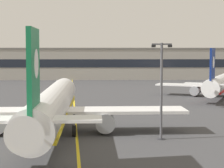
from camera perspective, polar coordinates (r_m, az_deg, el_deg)
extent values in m
plane|color=#3D3D3F|center=(38.57, -8.03, -10.26)|extent=(400.00, 400.00, 0.00)
cube|color=yellow|center=(67.91, -5.08, -3.85)|extent=(14.08, 179.49, 0.01)
cylinder|color=white|center=(50.39, -8.05, -2.74)|extent=(4.59, 36.07, 3.80)
cone|color=white|center=(69.52, -6.54, -0.76)|extent=(3.67, 2.68, 3.61)
cone|color=white|center=(31.30, -11.44, -6.43)|extent=(2.91, 2.86, 2.85)
cube|color=gold|center=(50.53, -8.03, -3.92)|extent=(4.45, 33.19, 0.44)
cube|color=black|center=(67.57, -6.66, -0.35)|extent=(2.87, 1.16, 0.60)
cube|color=white|center=(51.10, -7.97, -3.61)|extent=(32.10, 5.50, 0.36)
cylinder|color=gray|center=(51.26, -15.01, -5.07)|extent=(2.38, 3.65, 2.30)
cylinder|color=black|center=(53.04, -14.58, -4.74)|extent=(1.96, 0.22, 1.95)
cylinder|color=gray|center=(50.09, -0.96, -5.14)|extent=(2.38, 3.65, 2.30)
cylinder|color=black|center=(51.91, -1.02, -4.80)|extent=(1.96, 0.22, 1.95)
cube|color=#147042|center=(34.35, -10.62, 1.52)|extent=(0.50, 4.81, 7.20)
cylinder|color=white|center=(34.62, -10.57, 2.73)|extent=(0.49, 2.41, 2.40)
cube|color=white|center=(34.14, -10.67, -4.74)|extent=(11.06, 3.04, 0.24)
cylinder|color=#4C4C51|center=(64.98, -6.82, -2.92)|extent=(0.24, 0.24, 1.60)
cylinder|color=black|center=(65.12, -6.81, -3.82)|extent=(0.42, 0.91, 0.90)
cylinder|color=#4C4C51|center=(48.99, -11.29, -5.03)|extent=(0.24, 0.24, 1.60)
cylinder|color=black|center=(49.19, -11.27, -6.32)|extent=(0.43, 1.31, 1.30)
cylinder|color=#4C4C51|center=(48.48, -5.18, -5.06)|extent=(0.24, 0.24, 1.60)
cylinder|color=black|center=(48.68, -5.17, -6.37)|extent=(0.43, 1.31, 1.30)
cylinder|color=white|center=(92.72, 14.69, 0.18)|extent=(15.73, 30.88, 3.39)
cone|color=white|center=(75.59, 13.07, -0.45)|extent=(3.32, 3.30, 2.54)
cube|color=red|center=(92.79, 14.68, -0.40)|extent=(14.66, 28.49, 0.39)
cube|color=white|center=(93.31, 14.72, -0.27)|extent=(27.95, 15.15, 0.32)
cylinder|color=gray|center=(93.36, 11.27, -0.87)|extent=(3.15, 3.76, 2.05)
cylinder|color=black|center=(94.98, 11.45, -0.79)|extent=(1.67, 0.83, 1.74)
cube|color=navy|center=(78.55, 13.47, 2.43)|extent=(2.01, 4.08, 6.43)
cylinder|color=white|center=(78.80, 13.51, 2.90)|extent=(1.20, 2.12, 2.14)
cube|color=white|center=(78.20, 13.37, 0.00)|extent=(10.01, 6.15, 0.21)
cylinder|color=#4C4C51|center=(91.40, 13.09, -0.82)|extent=(0.21, 0.21, 1.43)
cylinder|color=black|center=(91.49, 13.08, -1.45)|extent=(0.78, 1.21, 1.16)
cylinder|color=#515156|center=(46.60, 6.72, -1.02)|extent=(0.28, 0.28, 10.71)
cylinder|color=#333338|center=(47.39, 6.66, -7.41)|extent=(0.90, 0.90, 0.10)
cube|color=#515156|center=(46.40, 6.77, 5.39)|extent=(2.20, 0.16, 0.16)
cube|color=black|center=(46.28, 5.66, 5.16)|extent=(0.44, 0.36, 0.28)
cube|color=black|center=(46.53, 7.87, 5.13)|extent=(0.44, 0.36, 0.28)
cone|color=orange|center=(67.10, -4.49, -3.71)|extent=(0.36, 0.36, 0.55)
cylinder|color=white|center=(67.09, -4.49, -3.69)|extent=(0.23, 0.23, 0.07)
cube|color=orange|center=(67.13, -4.48, -3.93)|extent=(0.44, 0.44, 0.03)
cube|color=#9E998E|center=(149.91, -2.18, 2.73)|extent=(141.80, 12.00, 10.68)
cube|color=black|center=(143.85, -2.22, 2.82)|extent=(136.13, 0.12, 2.80)
cube|color=slate|center=(149.85, -2.19, 4.85)|extent=(142.20, 12.40, 0.40)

